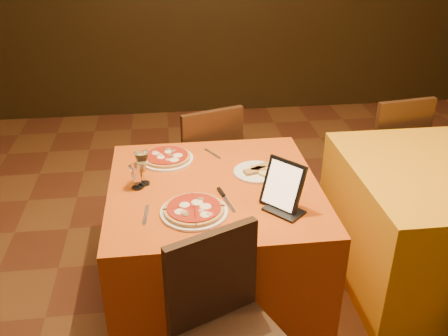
{
  "coord_description": "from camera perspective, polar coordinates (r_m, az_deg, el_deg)",
  "views": [
    {
      "loc": [
        -0.38,
        -1.75,
        2.05
      ],
      "look_at": [
        -0.11,
        0.49,
        0.86
      ],
      "focal_mm": 40.0,
      "sensor_mm": 36.0,
      "label": 1
    }
  ],
  "objects": [
    {
      "name": "main_table",
      "position": [
        2.82,
        -1.07,
        -8.6
      ],
      "size": [
        1.1,
        1.1,
        0.75
      ],
      "primitive_type": "cube",
      "color": "#BA460B",
      "rests_on": "floor"
    },
    {
      "name": "water_glass",
      "position": [
        2.6,
        -9.92,
        -1.02
      ],
      "size": [
        0.08,
        0.08,
        0.13
      ],
      "primitive_type": null,
      "rotation": [
        0.0,
        0.0,
        -0.06
      ],
      "color": "white",
      "rests_on": "main_table"
    },
    {
      "name": "chair_side_far",
      "position": [
        3.85,
        17.67,
        1.97
      ],
      "size": [
        0.53,
        0.53,
        0.91
      ],
      "primitive_type": null,
      "rotation": [
        0.0,
        0.0,
        3.29
      ],
      "color": "#2E220E",
      "rests_on": "floor"
    },
    {
      "name": "wine_glass",
      "position": [
        2.62,
        -9.29,
        -0.0
      ],
      "size": [
        0.09,
        0.09,
        0.19
      ],
      "primitive_type": null,
      "rotation": [
        0.0,
        0.0,
        0.05
      ],
      "color": "#E7E183",
      "rests_on": "main_table"
    },
    {
      "name": "cutlet_dish",
      "position": [
        2.73,
        3.75,
        -0.36
      ],
      "size": [
        0.25,
        0.25,
        0.03
      ],
      "rotation": [
        0.0,
        0.0,
        0.29
      ],
      "color": "white",
      "rests_on": "main_table"
    },
    {
      "name": "tablet",
      "position": [
        2.4,
        6.74,
        -1.93
      ],
      "size": [
        0.21,
        0.22,
        0.24
      ],
      "primitive_type": "cube",
      "rotation": [
        -0.35,
        0.0,
        -0.84
      ],
      "color": "black",
      "rests_on": "main_table"
    },
    {
      "name": "chair_main_far",
      "position": [
        3.49,
        -2.53,
        0.61
      ],
      "size": [
        0.6,
        0.6,
        0.91
      ],
      "primitive_type": null,
      "rotation": [
        0.0,
        0.0,
        3.46
      ],
      "color": "black",
      "rests_on": "floor"
    },
    {
      "name": "side_table",
      "position": [
        3.25,
        23.15,
        -5.77
      ],
      "size": [
        1.1,
        1.1,
        0.75
      ],
      "primitive_type": "cube",
      "color": "orange",
      "rests_on": "floor"
    },
    {
      "name": "knife",
      "position": [
        2.48,
        0.32,
        -3.82
      ],
      "size": [
        0.06,
        0.21,
        0.01
      ],
      "primitive_type": "cube",
      "rotation": [
        0.0,
        0.0,
        1.79
      ],
      "color": "silver",
      "rests_on": "main_table"
    },
    {
      "name": "fork_near",
      "position": [
        2.4,
        -8.92,
        -5.31
      ],
      "size": [
        0.03,
        0.17,
        0.01
      ],
      "primitive_type": "cube",
      "rotation": [
        0.0,
        0.0,
        1.48
      ],
      "color": "silver",
      "rests_on": "main_table"
    },
    {
      "name": "pizza_near",
      "position": [
        2.39,
        -3.45,
        -4.87
      ],
      "size": [
        0.32,
        0.32,
        0.03
      ],
      "rotation": [
        0.0,
        0.0,
        0.13
      ],
      "color": "white",
      "rests_on": "main_table"
    },
    {
      "name": "fork_far",
      "position": [
        2.94,
        -1.34,
        1.64
      ],
      "size": [
        0.09,
        0.15,
        0.01
      ],
      "primitive_type": "cube",
      "rotation": [
        0.0,
        0.0,
        2.09
      ],
      "color": "#B2B1B8",
      "rests_on": "main_table"
    },
    {
      "name": "pizza_far",
      "position": [
        2.88,
        -6.56,
        1.16
      ],
      "size": [
        0.3,
        0.3,
        0.03
      ],
      "rotation": [
        0.0,
        0.0,
        0.06
      ],
      "color": "white",
      "rests_on": "main_table"
    }
  ]
}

